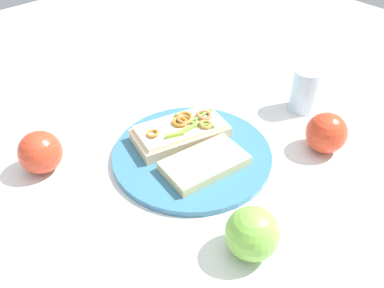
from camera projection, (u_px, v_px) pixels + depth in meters
The scene contains 8 objects.
ground_plane at pixel (192, 157), 0.81m from camera, with size 2.00×2.00×0.00m, color silver.
plate at pixel (192, 154), 0.81m from camera, with size 0.31×0.31×0.01m, color teal.
sandwich at pixel (181, 131), 0.83m from camera, with size 0.20×0.13×0.05m.
bread_slice_side at pixel (205, 163), 0.77m from camera, with size 0.15×0.09×0.02m, color beige.
apple_0 at pixel (40, 152), 0.76m from camera, with size 0.08×0.08×0.08m, color #C53C22.
apple_1 at pixel (326, 133), 0.81m from camera, with size 0.08×0.08×0.08m, color red.
apple_2 at pixel (252, 233), 0.62m from camera, with size 0.08×0.08×0.08m, color #78BC43.
drinking_glass at pixel (305, 90), 0.92m from camera, with size 0.07×0.07×0.10m, color silver.
Camera 1 is at (-0.41, -0.46, 0.53)m, focal length 38.65 mm.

